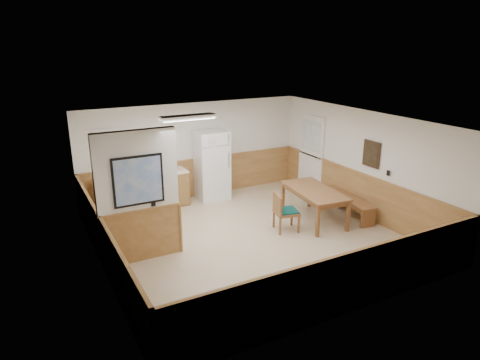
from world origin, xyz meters
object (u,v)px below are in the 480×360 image
refrigerator (212,165)px  soap_bottle (108,175)px  dining_chair (282,210)px  fire_extinguisher (174,162)px  dining_table (314,193)px  dining_bench (348,200)px

refrigerator → soap_bottle: refrigerator is taller
dining_chair → fire_extinguisher: (-1.48, 2.67, 0.61)m
fire_extinguisher → soap_bottle: size_ratio=2.21×
dining_table → soap_bottle: size_ratio=8.83×
dining_bench → soap_bottle: soap_bottle is taller
dining_table → fire_extinguisher: (-2.44, 2.52, 0.44)m
refrigerator → fire_extinguisher: bearing=178.5°
dining_chair → dining_table: bearing=22.3°
soap_bottle → dining_table: bearing=-31.5°
dining_bench → fire_extinguisher: (-3.40, 2.60, 0.75)m
dining_chair → dining_bench: bearing=15.6°
dining_bench → soap_bottle: size_ratio=8.63×
dining_chair → soap_bottle: (-3.13, 2.66, 0.51)m
dining_table → fire_extinguisher: bearing=140.7°
dining_bench → dining_chair: size_ratio=2.11×
refrigerator → fire_extinguisher: size_ratio=3.94×
fire_extinguisher → dining_chair: bearing=-81.6°
dining_chair → soap_bottle: size_ratio=4.08×
dining_bench → dining_table: bearing=-176.0°
refrigerator → soap_bottle: size_ratio=8.69×
dining_chair → fire_extinguisher: size_ratio=1.85×
dining_table → dining_bench: size_ratio=1.02×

